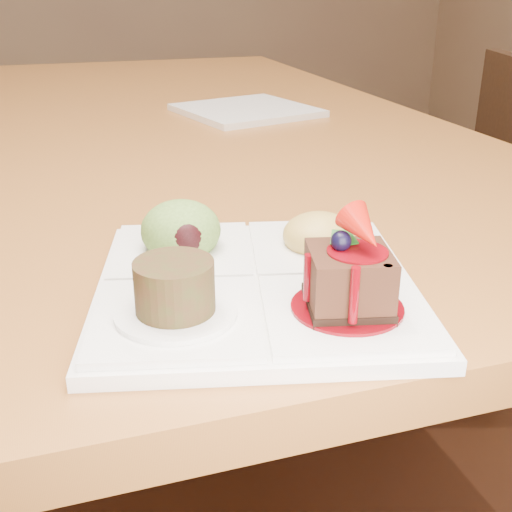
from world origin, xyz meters
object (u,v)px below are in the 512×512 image
object	(u,v)px
chair_right	(463,209)
sampler_plate	(254,270)
dining_table	(159,153)
second_plate	(246,110)

from	to	relation	value
chair_right	sampler_plate	distance (m)	1.17
chair_right	sampler_plate	world-z (taller)	sampler_plate
dining_table	chair_right	bearing A→B (deg)	4.70
sampler_plate	second_plate	world-z (taller)	sampler_plate
dining_table	sampler_plate	xyz separation A→B (m)	(-0.04, -0.75, 0.09)
dining_table	chair_right	size ratio (longest dim) A/B	2.18
dining_table	second_plate	world-z (taller)	second_plate
second_plate	chair_right	bearing A→B (deg)	7.30
sampler_plate	chair_right	bearing A→B (deg)	58.94
dining_table	sampler_plate	bearing A→B (deg)	-93.36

